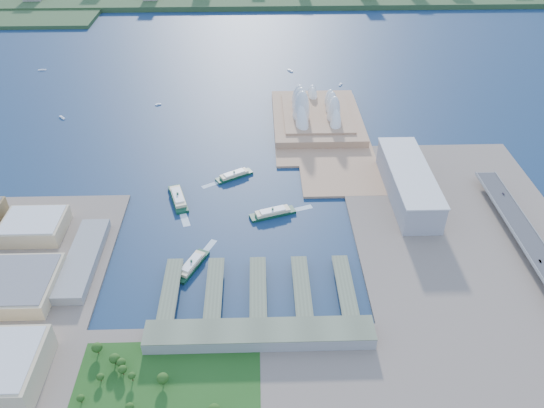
{
  "coord_description": "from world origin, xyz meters",
  "views": [
    {
      "loc": [
        16.84,
        -440.32,
        372.99
      ],
      "look_at": [
        31.0,
        45.84,
        18.0
      ],
      "focal_mm": 35.0,
      "sensor_mm": 36.0,
      "label": 1
    }
  ],
  "objects_px": {
    "ferry_a": "(178,196)",
    "opera_house": "(317,103)",
    "ferry_d": "(273,211)",
    "ferry_b": "(234,174)",
    "car_b": "(540,261)",
    "car_c": "(503,194)",
    "toaster_building": "(408,183)",
    "ferry_c": "(192,264)"
  },
  "relations": [
    {
      "from": "ferry_a",
      "to": "ferry_d",
      "type": "relative_size",
      "value": 1.08
    },
    {
      "from": "ferry_d",
      "to": "car_c",
      "type": "distance_m",
      "value": 272.72
    },
    {
      "from": "ferry_c",
      "to": "toaster_building",
      "type": "bearing_deg",
      "value": -129.2
    },
    {
      "from": "ferry_b",
      "to": "car_c",
      "type": "height_order",
      "value": "car_c"
    },
    {
      "from": "ferry_b",
      "to": "ferry_d",
      "type": "relative_size",
      "value": 0.92
    },
    {
      "from": "opera_house",
      "to": "car_c",
      "type": "distance_m",
      "value": 295.54
    },
    {
      "from": "ferry_c",
      "to": "car_b",
      "type": "bearing_deg",
      "value": -157.37
    },
    {
      "from": "ferry_c",
      "to": "car_b",
      "type": "distance_m",
      "value": 350.29
    },
    {
      "from": "opera_house",
      "to": "ferry_b",
      "type": "xyz_separation_m",
      "value": [
        -119.98,
        -149.23,
        -27.34
      ]
    },
    {
      "from": "opera_house",
      "to": "car_b",
      "type": "relative_size",
      "value": 43.71
    },
    {
      "from": "opera_house",
      "to": "car_c",
      "type": "xyz_separation_m",
      "value": [
        199.0,
        -217.88,
        -16.46
      ]
    },
    {
      "from": "ferry_b",
      "to": "car_b",
      "type": "distance_m",
      "value": 362.47
    },
    {
      "from": "ferry_b",
      "to": "car_b",
      "type": "relative_size",
      "value": 11.96
    },
    {
      "from": "toaster_building",
      "to": "ferry_d",
      "type": "height_order",
      "value": "toaster_building"
    },
    {
      "from": "toaster_building",
      "to": "car_b",
      "type": "distance_m",
      "value": 168.77
    },
    {
      "from": "ferry_d",
      "to": "car_b",
      "type": "height_order",
      "value": "car_b"
    },
    {
      "from": "car_c",
      "to": "toaster_building",
      "type": "bearing_deg",
      "value": -9.32
    },
    {
      "from": "toaster_building",
      "to": "opera_house",
      "type": "bearing_deg",
      "value": 114.23
    },
    {
      "from": "opera_house",
      "to": "ferry_d",
      "type": "distance_m",
      "value": 243.91
    },
    {
      "from": "ferry_c",
      "to": "car_c",
      "type": "distance_m",
      "value": 371.38
    },
    {
      "from": "toaster_building",
      "to": "ferry_a",
      "type": "relative_size",
      "value": 2.68
    },
    {
      "from": "ferry_c",
      "to": "ferry_d",
      "type": "relative_size",
      "value": 0.96
    },
    {
      "from": "opera_house",
      "to": "ferry_a",
      "type": "xyz_separation_m",
      "value": [
        -186.15,
        -198.32,
        -26.52
      ]
    },
    {
      "from": "ferry_c",
      "to": "car_b",
      "type": "xyz_separation_m",
      "value": [
        349.68,
        -17.87,
        10.68
      ]
    },
    {
      "from": "toaster_building",
      "to": "car_b",
      "type": "relative_size",
      "value": 37.64
    },
    {
      "from": "ferry_b",
      "to": "car_c",
      "type": "distance_m",
      "value": 326.46
    },
    {
      "from": "ferry_b",
      "to": "car_b",
      "type": "xyz_separation_m",
      "value": [
        310.98,
        -185.89,
        10.87
      ]
    },
    {
      "from": "car_b",
      "to": "car_c",
      "type": "bearing_deg",
      "value": 86.1
    },
    {
      "from": "car_b",
      "to": "opera_house",
      "type": "bearing_deg",
      "value": 119.68
    },
    {
      "from": "ferry_a",
      "to": "car_b",
      "type": "height_order",
      "value": "car_b"
    },
    {
      "from": "ferry_c",
      "to": "opera_house",
      "type": "bearing_deg",
      "value": -91.02
    },
    {
      "from": "ferry_c",
      "to": "ferry_d",
      "type": "distance_m",
      "value": 121.36
    },
    {
      "from": "ferry_d",
      "to": "car_b",
      "type": "distance_m",
      "value": 284.13
    },
    {
      "from": "ferry_a",
      "to": "opera_house",
      "type": "bearing_deg",
      "value": 29.81
    },
    {
      "from": "ferry_a",
      "to": "ferry_c",
      "type": "distance_m",
      "value": 122.07
    },
    {
      "from": "opera_house",
      "to": "ferry_c",
      "type": "bearing_deg",
      "value": -116.57
    },
    {
      "from": "opera_house",
      "to": "car_b",
      "type": "distance_m",
      "value": 386.08
    },
    {
      "from": "opera_house",
      "to": "toaster_building",
      "type": "xyz_separation_m",
      "value": [
        90.0,
        -200.0,
        -11.5
      ]
    },
    {
      "from": "ferry_a",
      "to": "ferry_d",
      "type": "bearing_deg",
      "value": -33.19
    },
    {
      "from": "opera_house",
      "to": "ferry_d",
      "type": "height_order",
      "value": "opera_house"
    },
    {
      "from": "opera_house",
      "to": "car_c",
      "type": "height_order",
      "value": "opera_house"
    },
    {
      "from": "opera_house",
      "to": "car_c",
      "type": "relative_size",
      "value": 37.68
    }
  ]
}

